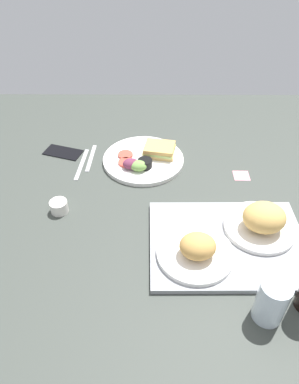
% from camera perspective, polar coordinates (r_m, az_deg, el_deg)
% --- Properties ---
extents(ground_plane, '(1.90, 1.50, 0.03)m').
position_cam_1_polar(ground_plane, '(1.22, 0.95, -1.02)').
color(ground_plane, '#383D38').
extents(serving_tray, '(0.45, 0.33, 0.02)m').
position_cam_1_polar(serving_tray, '(1.07, 12.30, -7.91)').
color(serving_tray, gray).
rests_on(serving_tray, ground_plane).
extents(bread_plate_near, '(0.21, 0.21, 0.10)m').
position_cam_1_polar(bread_plate_near, '(1.10, 17.49, -4.40)').
color(bread_plate_near, white).
rests_on(bread_plate_near, serving_tray).
extents(bread_plate_far, '(0.21, 0.21, 0.08)m').
position_cam_1_polar(bread_plate_far, '(1.00, 7.45, -9.09)').
color(bread_plate_far, white).
rests_on(bread_plate_far, serving_tray).
extents(plate_with_salad, '(0.30, 0.30, 0.05)m').
position_cam_1_polar(plate_with_salad, '(1.35, -0.72, 5.32)').
color(plate_with_salad, white).
rests_on(plate_with_salad, ground_plane).
extents(drinking_glass, '(0.07, 0.07, 0.12)m').
position_cam_1_polar(drinking_glass, '(0.92, 18.80, -16.11)').
color(drinking_glass, silver).
rests_on(drinking_glass, ground_plane).
extents(espresso_cup, '(0.06, 0.06, 0.04)m').
position_cam_1_polar(espresso_cup, '(1.18, -14.17, -2.26)').
color(espresso_cup, silver).
rests_on(espresso_cup, ground_plane).
extents(fork, '(0.02, 0.17, 0.01)m').
position_cam_1_polar(fork, '(1.39, -9.26, 5.40)').
color(fork, '#B7B7BC').
rests_on(fork, ground_plane).
extents(knife, '(0.03, 0.19, 0.01)m').
position_cam_1_polar(knife, '(1.37, -10.72, 4.40)').
color(knife, '#B7B7BC').
rests_on(knife, ground_plane).
extents(cell_phone, '(0.16, 0.11, 0.01)m').
position_cam_1_polar(cell_phone, '(1.44, -13.56, 6.21)').
color(cell_phone, black).
rests_on(cell_phone, ground_plane).
extents(sticky_note, '(0.06, 0.06, 0.00)m').
position_cam_1_polar(sticky_note, '(1.33, 14.38, 2.55)').
color(sticky_note, pink).
rests_on(sticky_note, ground_plane).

